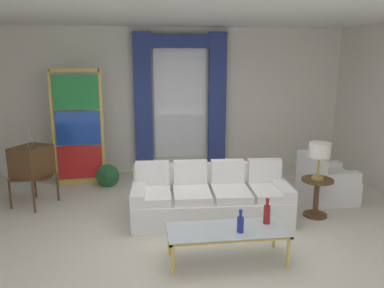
{
  "coord_description": "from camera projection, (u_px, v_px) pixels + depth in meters",
  "views": [
    {
      "loc": [
        -0.71,
        -5.03,
        2.41
      ],
      "look_at": [
        0.09,
        0.9,
        1.05
      ],
      "focal_mm": 35.99,
      "sensor_mm": 36.0,
      "label": 1
    }
  ],
  "objects": [
    {
      "name": "table_lamp_brass",
      "position": [
        320.0,
        151.0,
        5.74
      ],
      "size": [
        0.32,
        0.32,
        0.57
      ],
      "color": "#B29338",
      "rests_on": "round_side_table"
    },
    {
      "name": "ground_plane",
      "position": [
        194.0,
        230.0,
        5.48
      ],
      "size": [
        16.0,
        16.0,
        0.0
      ],
      "primitive_type": "plane",
      "color": "silver"
    },
    {
      "name": "couch_white_long",
      "position": [
        210.0,
        199.0,
        5.84
      ],
      "size": [
        2.38,
        1.04,
        0.86
      ],
      "color": "white",
      "rests_on": "ground"
    },
    {
      "name": "stained_glass_divider",
      "position": [
        78.0,
        130.0,
        7.24
      ],
      "size": [
        0.95,
        0.05,
        2.2
      ],
      "color": "gold",
      "rests_on": "ground"
    },
    {
      "name": "armchair_white",
      "position": [
        324.0,
        184.0,
        6.58
      ],
      "size": [
        0.83,
        0.83,
        0.8
      ],
      "color": "white",
      "rests_on": "ground"
    },
    {
      "name": "bottle_blue_decanter",
      "position": [
        240.0,
        223.0,
        4.47
      ],
      "size": [
        0.08,
        0.08,
        0.29
      ],
      "color": "navy",
      "rests_on": "coffee_table"
    },
    {
      "name": "curtained_window",
      "position": [
        180.0,
        90.0,
        7.91
      ],
      "size": [
        2.0,
        0.17,
        2.7
      ],
      "color": "white",
      "rests_on": "ground"
    },
    {
      "name": "bottle_crystal_tall",
      "position": [
        267.0,
        213.0,
        4.7
      ],
      "size": [
        0.08,
        0.08,
        0.33
      ],
      "color": "maroon",
      "rests_on": "coffee_table"
    },
    {
      "name": "wall_rear",
      "position": [
        174.0,
        101.0,
        8.11
      ],
      "size": [
        8.0,
        0.12,
        3.0
      ],
      "primitive_type": "cube",
      "color": "white",
      "rests_on": "ground"
    },
    {
      "name": "round_side_table",
      "position": [
        316.0,
        194.0,
        5.89
      ],
      "size": [
        0.48,
        0.48,
        0.59
      ],
      "color": "brown",
      "rests_on": "ground"
    },
    {
      "name": "vintage_tv",
      "position": [
        32.0,
        162.0,
        6.26
      ],
      "size": [
        0.72,
        0.76,
        1.35
      ],
      "color": "brown",
      "rests_on": "ground"
    },
    {
      "name": "peacock_figurine",
      "position": [
        107.0,
        177.0,
        7.18
      ],
      "size": [
        0.44,
        0.6,
        0.5
      ],
      "color": "beige",
      "rests_on": "ground"
    },
    {
      "name": "coffee_table",
      "position": [
        227.0,
        232.0,
        4.58
      ],
      "size": [
        1.43,
        0.56,
        0.41
      ],
      "color": "silver",
      "rests_on": "ground"
    },
    {
      "name": "ceiling_slab",
      "position": [
        187.0,
        14.0,
        5.59
      ],
      "size": [
        8.0,
        7.6,
        0.04
      ],
      "primitive_type": "cube",
      "color": "white"
    }
  ]
}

